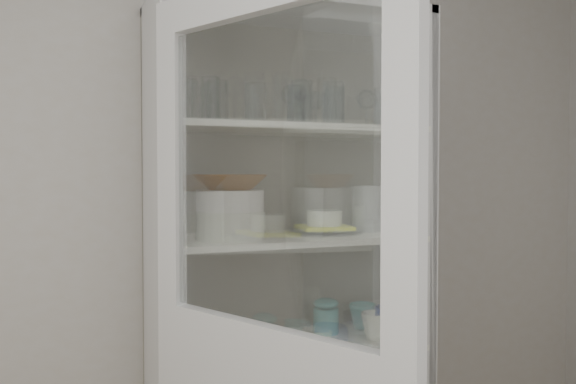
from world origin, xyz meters
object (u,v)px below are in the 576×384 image
object	(u,v)px
grey_bowl_stack	(368,209)
measuring_cups	(248,346)
cream_bowl	(230,201)
yellow_trivet	(324,227)
goblet_2	(316,109)
terracotta_bowl	(230,182)
glass_platter	(324,231)
goblet_0	(193,100)
pantry_cabinet	(282,317)
mug_blue	(391,321)
mug_teal	(363,316)
white_canister	(187,335)
white_ramekin	(324,218)
plate_stack_back	(238,223)
mug_white	(375,326)
teal_jar	(326,318)
plate_stack_front	(230,225)
goblet_3	(367,109)
goblet_1	(291,104)

from	to	relation	value
grey_bowl_stack	measuring_cups	size ratio (longest dim) A/B	1.95
cream_bowl	yellow_trivet	xyz separation A→B (m)	(0.39, 0.06, -0.11)
goblet_2	terracotta_bowl	size ratio (longest dim) A/B	0.73
terracotta_bowl	glass_platter	xyz separation A→B (m)	(0.39, 0.06, -0.19)
goblet_0	glass_platter	xyz separation A→B (m)	(0.49, -0.07, -0.48)
pantry_cabinet	mug_blue	world-z (taller)	pantry_cabinet
mug_teal	white_canister	world-z (taller)	white_canister
yellow_trivet	grey_bowl_stack	size ratio (longest dim) A/B	1.05
goblet_0	white_ramekin	xyz separation A→B (m)	(0.49, -0.07, -0.43)
cream_bowl	terracotta_bowl	size ratio (longest dim) A/B	1.04
plate_stack_back	mug_white	bearing A→B (deg)	-21.32
goblet_2	plate_stack_back	size ratio (longest dim) A/B	0.79
glass_platter	white_ramekin	bearing A→B (deg)	0.00
goblet_0	measuring_cups	xyz separation A→B (m)	(0.16, -0.14, -0.87)
goblet_2	glass_platter	size ratio (longest dim) A/B	0.57
yellow_trivet	white_ramekin	xyz separation A→B (m)	(0.00, 0.00, 0.04)
glass_platter	white_canister	xyz separation A→B (m)	(-0.53, 0.00, -0.35)
plate_stack_back	mug_teal	bearing A→B (deg)	-3.46
yellow_trivet	teal_jar	world-z (taller)	yellow_trivet
terracotta_bowl	grey_bowl_stack	xyz separation A→B (m)	(0.58, 0.07, -0.11)
goblet_0	mug_teal	world-z (taller)	goblet_0
goblet_2	plate_stack_front	size ratio (longest dim) A/B	0.69
mug_white	goblet_3	bearing A→B (deg)	46.44
goblet_1	mug_teal	xyz separation A→B (m)	(0.31, -0.01, -0.84)
mug_white	teal_jar	size ratio (longest dim) A/B	0.92
goblet_0	terracotta_bowl	world-z (taller)	goblet_0
goblet_0	glass_platter	bearing A→B (deg)	-7.73
goblet_3	plate_stack_front	bearing A→B (deg)	-164.38
goblet_0	white_ramekin	world-z (taller)	goblet_0
mug_white	white_canister	bearing A→B (deg)	148.26
goblet_0	mug_teal	xyz separation A→B (m)	(0.69, -0.00, -0.84)
mug_blue	mug_teal	world-z (taller)	mug_blue
white_ramekin	mug_white	world-z (taller)	white_ramekin
goblet_0	white_ramekin	distance (m)	0.66
goblet_0	goblet_3	xyz separation A→B (m)	(0.73, 0.05, 0.00)
yellow_trivet	goblet_1	bearing A→B (deg)	146.42
goblet_2	terracotta_bowl	bearing A→B (deg)	-158.61
goblet_1	pantry_cabinet	bearing A→B (deg)	-162.73
measuring_cups	plate_stack_back	bearing A→B (deg)	85.51
mug_teal	white_canister	bearing A→B (deg)	-152.08
teal_jar	mug_teal	bearing A→B (deg)	3.77
white_ramekin	teal_jar	xyz separation A→B (m)	(0.03, 0.05, -0.40)
goblet_2	cream_bowl	bearing A→B (deg)	-158.61
goblet_0	plate_stack_front	size ratio (longest dim) A/B	0.78
grey_bowl_stack	teal_jar	distance (m)	0.46
goblet_3	measuring_cups	world-z (taller)	goblet_3
pantry_cabinet	grey_bowl_stack	world-z (taller)	pantry_cabinet
pantry_cabinet	yellow_trivet	distance (m)	0.38
goblet_3	plate_stack_back	xyz separation A→B (m)	(-0.56, -0.02, -0.45)
grey_bowl_stack	teal_jar	xyz separation A→B (m)	(-0.16, 0.05, -0.43)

